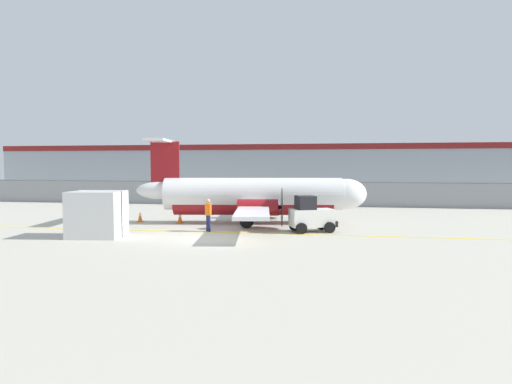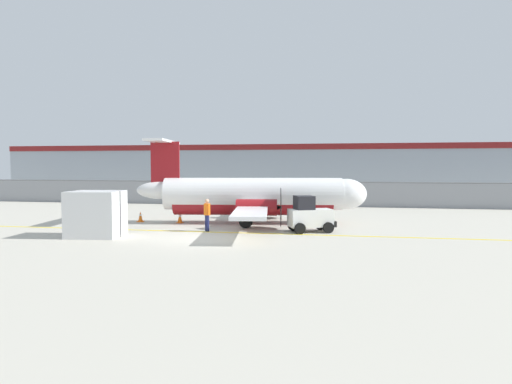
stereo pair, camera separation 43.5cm
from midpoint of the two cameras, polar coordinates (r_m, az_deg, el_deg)
ground_plane at (r=23.66m, az=-5.96°, el=-5.01°), size 140.00×140.00×0.01m
perimeter_fence at (r=39.12m, az=0.36°, el=-0.06°), size 98.00×0.10×2.10m
parking_lot_strip at (r=50.55m, az=2.48°, el=-0.50°), size 98.00×17.00×0.12m
background_building at (r=68.81m, az=4.42°, el=3.17°), size 91.00×8.10×6.50m
commuter_airplane at (r=27.07m, az=-0.31°, el=-0.54°), size 13.75×16.06×4.92m
baggage_tug at (r=23.69m, az=6.35°, el=-2.93°), size 2.57×2.05×1.88m
ground_crew_worker at (r=23.85m, az=-6.51°, el=-2.65°), size 0.47×0.50×1.70m
cargo_container at (r=23.22m, az=-19.76°, el=-2.62°), size 2.60×2.25×2.20m
traffic_cone_near_left at (r=27.61m, az=-9.93°, el=-3.20°), size 0.36×0.36×0.64m
traffic_cone_near_right at (r=28.62m, az=-14.71°, el=-3.03°), size 0.36×0.36×0.64m
parked_car_0 at (r=52.29m, az=-12.38°, el=0.47°), size 4.35×2.33×1.58m
parked_car_1 at (r=52.15m, az=-5.66°, el=0.52°), size 4.22×2.04×1.58m
parked_car_2 at (r=46.41m, az=-3.14°, el=0.19°), size 4.29×2.18×1.58m
parked_car_3 at (r=54.60m, az=6.43°, el=0.64°), size 4.31×2.23×1.58m
parked_car_4 at (r=51.23m, az=10.89°, el=0.43°), size 4.27×2.15×1.58m
parked_car_5 at (r=50.04m, az=19.00°, el=0.24°), size 4.26×2.12×1.58m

